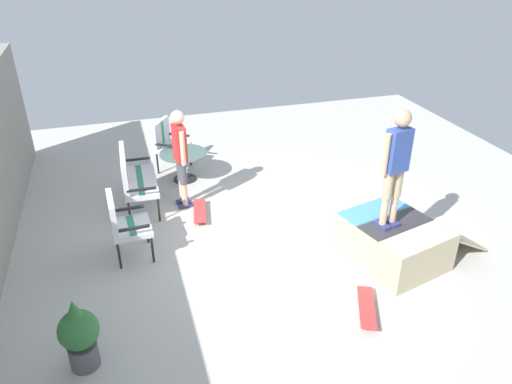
{
  "coord_description": "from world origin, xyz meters",
  "views": [
    {
      "loc": [
        -6.24,
        2.11,
        4.29
      ],
      "look_at": [
        0.15,
        0.18,
        0.7
      ],
      "focal_mm": 34.15,
      "sensor_mm": 36.0,
      "label": 1
    }
  ],
  "objects_px": {
    "person_skater": "(396,161)",
    "skateboard_by_bench": "(200,211)",
    "patio_chair_by_wall": "(123,221)",
    "potted_plant": "(79,334)",
    "patio_bench": "(133,176)",
    "patio_chair_near_house": "(167,141)",
    "skateboard_spare": "(367,307)",
    "skate_ramp": "(395,240)",
    "patio_table": "(184,161)",
    "person_watching": "(180,152)"
  },
  "relations": [
    {
      "from": "person_skater",
      "to": "skateboard_by_bench",
      "type": "height_order",
      "value": "person_skater"
    },
    {
      "from": "patio_chair_by_wall",
      "to": "potted_plant",
      "type": "xyz_separation_m",
      "value": [
        -1.98,
        0.58,
        -0.15
      ]
    },
    {
      "from": "patio_bench",
      "to": "patio_chair_near_house",
      "type": "bearing_deg",
      "value": -29.1
    },
    {
      "from": "patio_chair_near_house",
      "to": "skateboard_spare",
      "type": "xyz_separation_m",
      "value": [
        -4.99,
        -1.8,
        -0.53
      ]
    },
    {
      "from": "skate_ramp",
      "to": "skateboard_spare",
      "type": "height_order",
      "value": "skate_ramp"
    },
    {
      "from": "patio_chair_by_wall",
      "to": "patio_table",
      "type": "bearing_deg",
      "value": -28.61
    },
    {
      "from": "patio_chair_near_house",
      "to": "skateboard_by_bench",
      "type": "bearing_deg",
      "value": -173.34
    },
    {
      "from": "patio_chair_near_house",
      "to": "patio_table",
      "type": "relative_size",
      "value": 1.13
    },
    {
      "from": "patio_chair_by_wall",
      "to": "potted_plant",
      "type": "bearing_deg",
      "value": 163.55
    },
    {
      "from": "skateboard_spare",
      "to": "person_skater",
      "type": "bearing_deg",
      "value": -38.69
    },
    {
      "from": "person_watching",
      "to": "skateboard_spare",
      "type": "xyz_separation_m",
      "value": [
        -3.42,
        -1.76,
        -0.94
      ]
    },
    {
      "from": "skateboard_by_bench",
      "to": "potted_plant",
      "type": "distance_m",
      "value": 3.4
    },
    {
      "from": "skate_ramp",
      "to": "skateboard_by_bench",
      "type": "height_order",
      "value": "skate_ramp"
    },
    {
      "from": "patio_bench",
      "to": "patio_chair_near_house",
      "type": "distance_m",
      "value": 1.6
    },
    {
      "from": "skate_ramp",
      "to": "person_watching",
      "type": "xyz_separation_m",
      "value": [
        2.47,
        2.7,
        0.72
      ]
    },
    {
      "from": "patio_chair_near_house",
      "to": "person_skater",
      "type": "distance_m",
      "value": 4.89
    },
    {
      "from": "patio_chair_near_house",
      "to": "skateboard_spare",
      "type": "distance_m",
      "value": 5.33
    },
    {
      "from": "skate_ramp",
      "to": "patio_bench",
      "type": "distance_m",
      "value": 4.4
    },
    {
      "from": "person_skater",
      "to": "skateboard_by_bench",
      "type": "distance_m",
      "value": 3.45
    },
    {
      "from": "person_watching",
      "to": "potted_plant",
      "type": "bearing_deg",
      "value": 153.27
    },
    {
      "from": "skateboard_by_bench",
      "to": "skateboard_spare",
      "type": "distance_m",
      "value": 3.37
    },
    {
      "from": "patio_bench",
      "to": "person_skater",
      "type": "distance_m",
      "value": 4.37
    },
    {
      "from": "patio_chair_near_house",
      "to": "skateboard_by_bench",
      "type": "xyz_separation_m",
      "value": [
        -2.0,
        -0.23,
        -0.53
      ]
    },
    {
      "from": "person_skater",
      "to": "potted_plant",
      "type": "xyz_separation_m",
      "value": [
        -0.78,
        4.16,
        -1.15
      ]
    },
    {
      "from": "skateboard_by_bench",
      "to": "potted_plant",
      "type": "height_order",
      "value": "potted_plant"
    },
    {
      "from": "person_watching",
      "to": "potted_plant",
      "type": "height_order",
      "value": "person_watching"
    },
    {
      "from": "patio_table",
      "to": "patio_chair_by_wall",
      "type": "bearing_deg",
      "value": 151.39
    },
    {
      "from": "skate_ramp",
      "to": "person_skater",
      "type": "height_order",
      "value": "person_skater"
    },
    {
      "from": "patio_table",
      "to": "skateboard_by_bench",
      "type": "height_order",
      "value": "patio_table"
    },
    {
      "from": "person_watching",
      "to": "person_skater",
      "type": "relative_size",
      "value": 1.02
    },
    {
      "from": "skateboard_by_bench",
      "to": "potted_plant",
      "type": "xyz_separation_m",
      "value": [
        -2.84,
        1.85,
        0.38
      ]
    },
    {
      "from": "patio_bench",
      "to": "patio_chair_by_wall",
      "type": "distance_m",
      "value": 1.48
    },
    {
      "from": "skate_ramp",
      "to": "patio_chair_near_house",
      "type": "relative_size",
      "value": 2.15
    },
    {
      "from": "patio_chair_near_house",
      "to": "potted_plant",
      "type": "distance_m",
      "value": 5.1
    },
    {
      "from": "patio_table",
      "to": "person_watching",
      "type": "distance_m",
      "value": 1.17
    },
    {
      "from": "patio_bench",
      "to": "patio_table",
      "type": "bearing_deg",
      "value": -50.62
    },
    {
      "from": "patio_chair_by_wall",
      "to": "skateboard_by_bench",
      "type": "relative_size",
      "value": 1.24
    },
    {
      "from": "person_watching",
      "to": "person_skater",
      "type": "height_order",
      "value": "person_skater"
    },
    {
      "from": "patio_bench",
      "to": "potted_plant",
      "type": "xyz_separation_m",
      "value": [
        -3.44,
        0.83,
        -0.15
      ]
    },
    {
      "from": "patio_chair_near_house",
      "to": "potted_plant",
      "type": "bearing_deg",
      "value": 161.57
    },
    {
      "from": "patio_bench",
      "to": "patio_table",
      "type": "xyz_separation_m",
      "value": [
        0.81,
        -0.99,
        -0.21
      ]
    },
    {
      "from": "patio_chair_by_wall",
      "to": "person_watching",
      "type": "distance_m",
      "value": 1.73
    },
    {
      "from": "patio_chair_by_wall",
      "to": "skateboard_by_bench",
      "type": "xyz_separation_m",
      "value": [
        0.86,
        -1.26,
        -0.53
      ]
    },
    {
      "from": "person_watching",
      "to": "person_skater",
      "type": "bearing_deg",
      "value": -134.75
    },
    {
      "from": "patio_chair_near_house",
      "to": "person_skater",
      "type": "height_order",
      "value": "person_skater"
    },
    {
      "from": "skate_ramp",
      "to": "person_watching",
      "type": "distance_m",
      "value": 3.73
    },
    {
      "from": "patio_chair_by_wall",
      "to": "skateboard_spare",
      "type": "bearing_deg",
      "value": -126.93
    },
    {
      "from": "person_watching",
      "to": "potted_plant",
      "type": "relative_size",
      "value": 1.9
    },
    {
      "from": "patio_table",
      "to": "skateboard_spare",
      "type": "height_order",
      "value": "patio_table"
    },
    {
      "from": "person_watching",
      "to": "skateboard_spare",
      "type": "height_order",
      "value": "person_watching"
    }
  ]
}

